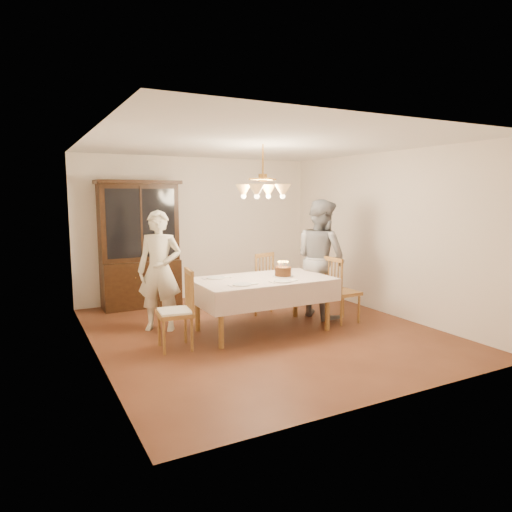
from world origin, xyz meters
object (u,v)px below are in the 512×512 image
china_hutch (140,247)px  elderly_woman (160,271)px  dining_table (263,284)px  chair_far_side (257,286)px  birthday_cake (283,272)px

china_hutch → elderly_woman: size_ratio=1.26×
dining_table → chair_far_side: bearing=66.6°
chair_far_side → elderly_woman: 1.73m
china_hutch → elderly_woman: china_hutch is taller
dining_table → birthday_cake: birthday_cake is taller
dining_table → china_hutch: size_ratio=0.88×
chair_far_side → birthday_cake: chair_far_side is taller
elderly_woman → birthday_cake: (1.58, -0.76, -0.03)m
dining_table → birthday_cake: 0.35m
china_hutch → chair_far_side: 2.14m
china_hutch → birthday_cake: bearing=-56.9°
china_hutch → birthday_cake: china_hutch is taller
elderly_woman → birthday_cake: size_ratio=5.70×
dining_table → chair_far_side: 1.05m
china_hutch → birthday_cake: 2.73m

